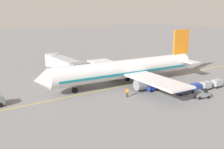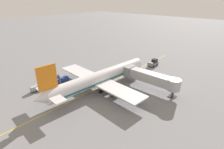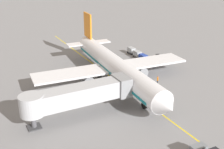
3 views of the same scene
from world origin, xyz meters
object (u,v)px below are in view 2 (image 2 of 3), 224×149
Objects in this scene: jet_bridge at (151,78)px; baggage_tug_lead at (83,81)px; pushback_tractor at (153,63)px; baggage_cart_tail_end at (35,88)px; parked_airliner at (100,78)px; baggage_tug_trailing at (56,78)px; baggage_cart_front at (65,79)px; ground_crew_wing_walker at (97,74)px; baggage_cart_second_in_train at (55,82)px; baggage_cart_third_in_train at (46,85)px.

jet_bridge reaches higher than baggage_tug_lead.
pushback_tractor is 1.53× the size of baggage_cart_tail_end.
parked_airliner is 12.79× the size of baggage_cart_tail_end.
jet_bridge is at bearing 29.57° from baggage_tug_trailing.
baggage_cart_front is 1.73× the size of ground_crew_wing_walker.
baggage_cart_second_in_train is 1.73× the size of ground_crew_wing_walker.
baggage_cart_front is (3.30, 1.08, 0.24)m from baggage_tug_trailing.
baggage_cart_third_in_train is (-13.59, -35.89, -0.15)m from pushback_tractor.
baggage_cart_second_in_train is (-5.10, -6.00, 0.24)m from baggage_tug_lead.
parked_airliner is 17.87m from baggage_cart_tail_end.
baggage_tug_trailing is at bearing -117.52° from pushback_tractor.
baggage_tug_trailing is 0.94× the size of baggage_cart_second_in_train.
jet_bridge is 5.63× the size of baggage_cart_tail_end.
pushback_tractor is 1.53× the size of baggage_cart_second_in_train.
jet_bridge is at bearing 39.80° from parked_airliner.
baggage_cart_front is at bearing -159.20° from parked_airliner.
parked_airliner is at bearing 47.91° from baggage_cart_tail_end.
parked_airliner reaches higher than pushback_tractor.
baggage_cart_second_in_train and baggage_cart_third_in_train have the same top height.
baggage_cart_third_in_train is at bearing -61.53° from baggage_tug_trailing.
baggage_cart_third_in_train is (-0.70, -5.88, 0.00)m from baggage_cart_front.
baggage_tug_lead is 1.48× the size of ground_crew_wing_walker.
jet_bridge reaches higher than baggage_cart_front.
baggage_cart_tail_end is at bearing -135.65° from jet_bridge.
baggage_cart_second_in_train is at bearing -147.94° from parked_airliner.
jet_bridge reaches higher than baggage_cart_third_in_train.
jet_bridge is at bearing 30.59° from baggage_tug_lead.
baggage_cart_front is (-4.67, -3.03, 0.24)m from baggage_tug_lead.
parked_airliner reaches higher than baggage_tug_trailing.
pushback_tractor is 28.20m from baggage_tug_lead.
baggage_tug_trailing is 0.94× the size of baggage_cart_third_in_train.
parked_airliner is 22.10× the size of ground_crew_wing_walker.
baggage_tug_lead is at bearing 49.62° from baggage_cart_second_in_train.
baggage_cart_third_in_train and baggage_cart_tail_end have the same top height.
jet_bridge is at bearing 36.00° from baggage_cart_second_in_train.
parked_airliner is 8.46m from ground_crew_wing_walker.
baggage_tug_trailing is (-7.97, -4.12, 0.00)m from baggage_tug_lead.
ground_crew_wing_walker is at bearing 52.75° from baggage_tug_trailing.
baggage_tug_trailing is at bearing -127.25° from ground_crew_wing_walker.
baggage_tug_lead reaches higher than baggage_cart_tail_end.
pushback_tractor is (1.97, 25.85, -2.09)m from parked_airliner.
parked_airliner is 26.01m from pushback_tractor.
jet_bridge is 31.65m from baggage_cart_tail_end.
baggage_tug_trailing reaches higher than baggage_cart_tail_end.
baggage_cart_tail_end is (-0.52, -6.04, 0.00)m from baggage_cart_second_in_train.
ground_crew_wing_walker is at bearing -111.99° from pushback_tractor.
baggage_cart_third_in_train is (2.60, -4.80, 0.24)m from baggage_tug_trailing.
baggage_cart_second_in_train is at bearing 85.08° from baggage_cart_tail_end.
ground_crew_wing_walker is (-17.13, -3.91, -2.51)m from jet_bridge.
baggage_tug_trailing is at bearing 118.47° from baggage_cart_third_in_train.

